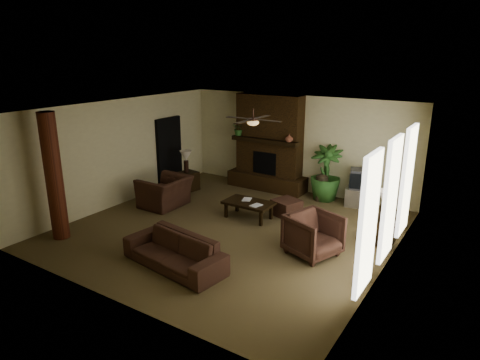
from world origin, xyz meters
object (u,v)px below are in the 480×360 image
Objects in this scene: armchair_right at (313,233)px; lamp_right at (385,200)px; sofa at (174,246)px; side_table_right at (382,231)px; floor_plant at (325,185)px; tv_stand at (362,198)px; lamp_left at (186,157)px; floor_vase at (322,186)px; side_table_left at (188,181)px; coffee_table at (249,204)px; ottoman at (286,207)px; log_column at (54,177)px; armchair_left at (165,187)px.

lamp_right reaches higher than armchair_right.
side_table_right is (3.07, 3.21, -0.14)m from sofa.
sofa is 5.30m from floor_plant.
armchair_right is at bearing -97.90° from tv_stand.
tv_stand is at bearing 0.00° from floor_plant.
sofa is 4.75m from lamp_left.
side_table_left is at bearing -161.39° from floor_vase.
lamp_left reaches higher than tv_stand.
coffee_table reaches higher than ottoman.
ottoman is at bearing -3.65° from lamp_left.
armchair_left is (0.61, 2.75, -0.87)m from log_column.
armchair_left is (-2.41, 2.41, 0.11)m from sofa.
ottoman is 3.40m from side_table_left.
ottoman is (3.02, 1.16, -0.33)m from armchair_left.
log_column is 3.29× the size of tv_stand.
tv_stand is (4.45, 2.80, -0.28)m from armchair_left.
side_table_right is at bearing 90.00° from lamp_right.
log_column is 1.30× the size of sofa.
coffee_table is at bearing -134.81° from ottoman.
ottoman is 0.78× the size of floor_vase.
floor_plant is 4.00m from side_table_left.
armchair_left is at bearing -141.49° from floor_vase.
tv_stand is (2.03, 5.21, -0.17)m from sofa.
armchair_left reaches higher than sofa.
side_table_left is at bearing -165.70° from armchair_left.
armchair_right is 1.24× the size of floor_vase.
lamp_right is at bearing 53.84° from sofa.
ottoman is 2.17m from tv_stand.
floor_vase is at bearing 65.12° from coffee_table.
sofa is at bearing -133.98° from lamp_right.
armchair_left is 2.03× the size of ottoman.
side_table_right is at bearing 54.09° from sofa.
armchair_left is at bearing -73.88° from lamp_left.
floor_vase is 0.15m from floor_plant.
tv_stand is 1.08m from floor_plant.
ottoman is at bearing 60.97° from armchair_right.
log_column is at bearing -132.46° from coffee_table.
coffee_table is (2.32, 0.46, -0.16)m from armchair_left.
floor_plant reaches higher than tv_stand.
floor_plant is at bearing 20.59° from lamp_left.
lamp_left reaches higher than armchair_right.
log_column is 6.91m from floor_plant.
coffee_table is 3.24m from lamp_right.
side_table_right reaches higher than coffee_table.
lamp_left is at bearing 174.42° from side_table_right.
log_column reaches higher than side_table_right.
armchair_left reaches higher than tv_stand.
side_table_right is at bearing -40.88° from floor_vase.
side_table_left is 5.93m from lamp_right.
floor_plant is at bearing 136.52° from side_table_right.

